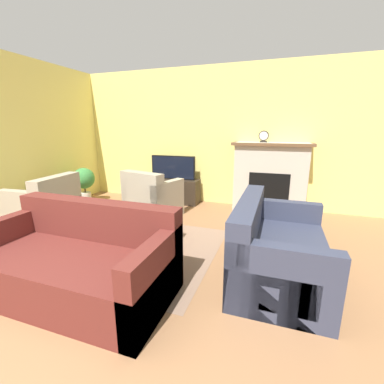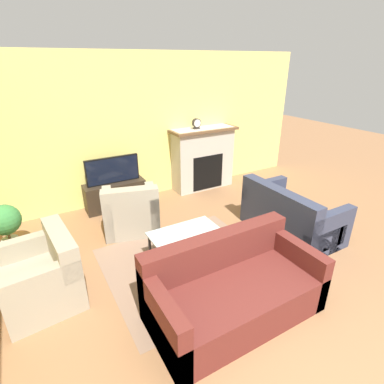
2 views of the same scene
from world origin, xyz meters
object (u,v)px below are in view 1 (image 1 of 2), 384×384
object	(u,v)px
tv	(173,167)
potted_plant	(84,181)
armchair_accent	(152,199)
couch_sectional	(78,263)
couch_loveseat	(275,251)
armchair_by_window	(46,208)
coffee_table	(131,219)
mantel_clock	(264,136)

from	to	relation	value
tv	potted_plant	distance (m)	1.86
tv	armchair_accent	xyz separation A→B (m)	(-0.02, -0.93, -0.44)
couch_sectional	couch_loveseat	distance (m)	1.96
tv	couch_sectional	xyz separation A→B (m)	(0.34, -3.11, -0.45)
armchair_by_window	coffee_table	world-z (taller)	armchair_by_window
tv	potted_plant	bearing A→B (deg)	-159.14
couch_loveseat	armchair_by_window	xyz separation A→B (m)	(-3.49, 0.34, 0.01)
potted_plant	mantel_clock	distance (m)	3.67
armchair_accent	mantel_clock	size ratio (longest dim) A/B	4.80
armchair_accent	potted_plant	bearing A→B (deg)	6.16
armchair_by_window	potted_plant	size ratio (longest dim) A/B	1.28
mantel_clock	tv	bearing A→B (deg)	-178.38
armchair_accent	tv	bearing A→B (deg)	-75.89
tv	armchair_accent	size ratio (longest dim) A/B	0.95
tv	armchair_by_window	world-z (taller)	tv
potted_plant	armchair_by_window	bearing A→B (deg)	-75.21
couch_sectional	armchair_by_window	size ratio (longest dim) A/B	1.93
couch_loveseat	armchair_by_window	world-z (taller)	same
coffee_table	tv	bearing A→B (deg)	98.93
armchair_accent	couch_loveseat	bearing A→B (deg)	163.49
couch_loveseat	mantel_clock	bearing A→B (deg)	8.45
couch_sectional	couch_loveseat	size ratio (longest dim) A/B	1.25
couch_sectional	armchair_accent	world-z (taller)	same
tv	potted_plant	world-z (taller)	tv
couch_loveseat	coffee_table	xyz separation A→B (m)	(-1.76, 0.07, 0.12)
couch_loveseat	armchair_accent	bearing A→B (deg)	58.11
armchair_by_window	coffee_table	distance (m)	1.76
couch_sectional	potted_plant	world-z (taller)	couch_sectional
mantel_clock	coffee_table	bearing A→B (deg)	-122.49
tv	couch_sectional	world-z (taller)	tv
armchair_by_window	mantel_clock	world-z (taller)	mantel_clock
potted_plant	couch_sectional	bearing A→B (deg)	-49.96
tv	mantel_clock	distance (m)	1.88
coffee_table	mantel_clock	bearing A→B (deg)	57.51
armchair_accent	coffee_table	xyz separation A→B (m)	(0.36, -1.25, 0.10)
armchair_by_window	potted_plant	xyz separation A→B (m)	(-0.33, 1.26, 0.17)
coffee_table	mantel_clock	world-z (taller)	mantel_clock
tv	couch_loveseat	xyz separation A→B (m)	(2.10, -2.25, -0.45)
armchair_by_window	armchair_accent	distance (m)	1.68
couch_loveseat	armchair_by_window	distance (m)	3.51
armchair_by_window	mantel_clock	bearing A→B (deg)	116.37
couch_sectional	coffee_table	world-z (taller)	couch_sectional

